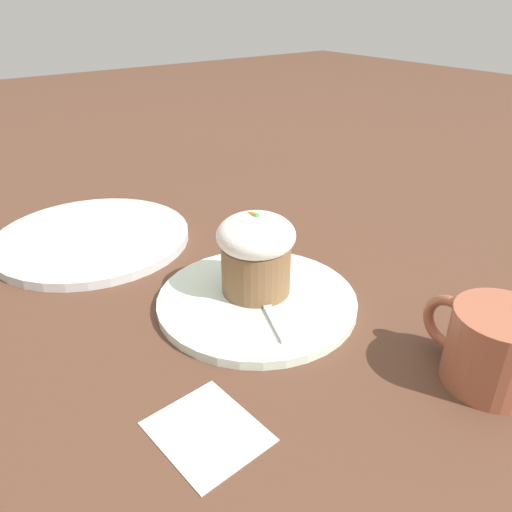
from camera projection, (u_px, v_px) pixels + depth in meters
ground_plane at (257, 304)px, 0.61m from camera, size 4.00×4.00×0.00m
dessert_plate at (257, 300)px, 0.61m from camera, size 0.24×0.24×0.01m
carrot_cake at (256, 252)px, 0.59m from camera, size 0.09×0.09×0.10m
spoon at (262, 297)px, 0.60m from camera, size 0.12×0.07×0.01m
coffee_cup at (493, 347)px, 0.47m from camera, size 0.13×0.09×0.08m
side_plate at (92, 238)px, 0.75m from camera, size 0.29×0.29×0.01m
paper_napkin at (207, 431)px, 0.43m from camera, size 0.10×0.09×0.00m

